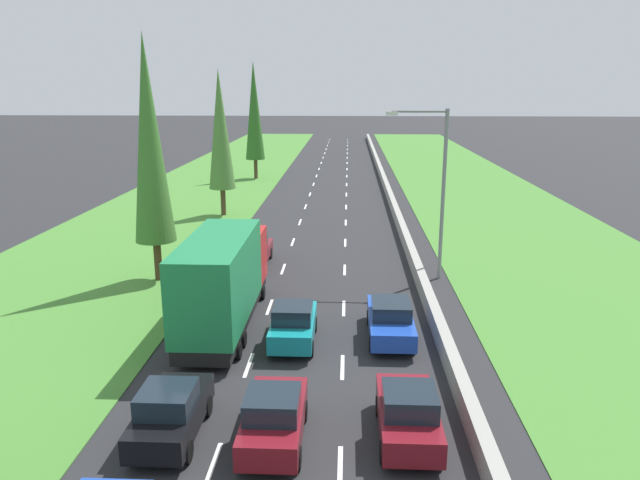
{
  "coord_description": "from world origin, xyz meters",
  "views": [
    {
      "loc": [
        1.86,
        0.91,
        10.11
      ],
      "look_at": [
        0.24,
        35.43,
        1.1
      ],
      "focal_mm": 33.3,
      "sensor_mm": 36.0,
      "label": 1
    }
  ],
  "objects_px": {
    "blue_sedan_right_lane": "(390,319)",
    "green_box_truck_left_lane": "(223,279)",
    "poplar_tree_fourth": "(254,111)",
    "black_hatchback_left_lane": "(171,412)",
    "maroon_hatchback_centre_lane": "(274,417)",
    "teal_hatchback_centre_lane": "(293,324)",
    "poplar_tree_third": "(220,130)",
    "maroon_sedan_left_lane": "(253,252)",
    "street_light_mast": "(437,182)",
    "poplar_tree_second": "(149,141)",
    "maroon_hatchback_right_lane": "(408,414)"
  },
  "relations": [
    {
      "from": "maroon_hatchback_right_lane",
      "to": "maroon_hatchback_centre_lane",
      "type": "relative_size",
      "value": 1.0
    },
    {
      "from": "maroon_hatchback_right_lane",
      "to": "poplar_tree_second",
      "type": "bearing_deg",
      "value": 129.82
    },
    {
      "from": "poplar_tree_fourth",
      "to": "street_light_mast",
      "type": "relative_size",
      "value": 1.42
    },
    {
      "from": "green_box_truck_left_lane",
      "to": "blue_sedan_right_lane",
      "type": "bearing_deg",
      "value": -6.77
    },
    {
      "from": "maroon_hatchback_centre_lane",
      "to": "maroon_sedan_left_lane",
      "type": "bearing_deg",
      "value": 100.87
    },
    {
      "from": "green_box_truck_left_lane",
      "to": "poplar_tree_second",
      "type": "xyz_separation_m",
      "value": [
        -4.83,
        6.13,
        5.23
      ]
    },
    {
      "from": "poplar_tree_fourth",
      "to": "green_box_truck_left_lane",
      "type": "bearing_deg",
      "value": -83.12
    },
    {
      "from": "maroon_sedan_left_lane",
      "to": "street_light_mast",
      "type": "relative_size",
      "value": 0.5
    },
    {
      "from": "maroon_hatchback_right_lane",
      "to": "teal_hatchback_centre_lane",
      "type": "xyz_separation_m",
      "value": [
        -3.96,
        6.56,
        0.0
      ]
    },
    {
      "from": "teal_hatchback_centre_lane",
      "to": "poplar_tree_second",
      "type": "bearing_deg",
      "value": 135.85
    },
    {
      "from": "green_box_truck_left_lane",
      "to": "poplar_tree_fourth",
      "type": "relative_size",
      "value": 0.74
    },
    {
      "from": "maroon_hatchback_right_lane",
      "to": "maroon_hatchback_centre_lane",
      "type": "bearing_deg",
      "value": -174.47
    },
    {
      "from": "teal_hatchback_centre_lane",
      "to": "poplar_tree_fourth",
      "type": "relative_size",
      "value": 0.31
    },
    {
      "from": "black_hatchback_left_lane",
      "to": "maroon_sedan_left_lane",
      "type": "relative_size",
      "value": 0.87
    },
    {
      "from": "poplar_tree_third",
      "to": "maroon_sedan_left_lane",
      "type": "bearing_deg",
      "value": -71.51
    },
    {
      "from": "maroon_hatchback_right_lane",
      "to": "street_light_mast",
      "type": "relative_size",
      "value": 0.43
    },
    {
      "from": "maroon_hatchback_centre_lane",
      "to": "poplar_tree_third",
      "type": "relative_size",
      "value": 0.34
    },
    {
      "from": "maroon_hatchback_right_lane",
      "to": "maroon_sedan_left_lane",
      "type": "distance_m",
      "value": 18.72
    },
    {
      "from": "green_box_truck_left_lane",
      "to": "maroon_sedan_left_lane",
      "type": "xyz_separation_m",
      "value": [
        -0.21,
        9.1,
        -1.37
      ]
    },
    {
      "from": "poplar_tree_third",
      "to": "blue_sedan_right_lane",
      "type": "bearing_deg",
      "value": -63.34
    },
    {
      "from": "teal_hatchback_centre_lane",
      "to": "poplar_tree_second",
      "type": "distance_m",
      "value": 12.88
    },
    {
      "from": "black_hatchback_left_lane",
      "to": "street_light_mast",
      "type": "height_order",
      "value": "street_light_mast"
    },
    {
      "from": "blue_sedan_right_lane",
      "to": "teal_hatchback_centre_lane",
      "type": "xyz_separation_m",
      "value": [
        -3.94,
        -0.75,
        0.02
      ]
    },
    {
      "from": "green_box_truck_left_lane",
      "to": "maroon_hatchback_centre_lane",
      "type": "xyz_separation_m",
      "value": [
        3.17,
        -8.52,
        -1.35
      ]
    },
    {
      "from": "teal_hatchback_centre_lane",
      "to": "poplar_tree_third",
      "type": "distance_m",
      "value": 26.11
    },
    {
      "from": "black_hatchback_left_lane",
      "to": "poplar_tree_fourth",
      "type": "xyz_separation_m",
      "value": [
        -5.18,
        50.38,
        6.59
      ]
    },
    {
      "from": "street_light_mast",
      "to": "poplar_tree_third",
      "type": "bearing_deg",
      "value": 133.43
    },
    {
      "from": "green_box_truck_left_lane",
      "to": "poplar_tree_fourth",
      "type": "xyz_separation_m",
      "value": [
        -5.07,
        42.0,
        5.24
      ]
    },
    {
      "from": "maroon_hatchback_right_lane",
      "to": "green_box_truck_left_lane",
      "type": "height_order",
      "value": "green_box_truck_left_lane"
    },
    {
      "from": "blue_sedan_right_lane",
      "to": "green_box_truck_left_lane",
      "type": "xyz_separation_m",
      "value": [
        -7.04,
        0.84,
        1.37
      ]
    },
    {
      "from": "teal_hatchback_centre_lane",
      "to": "poplar_tree_third",
      "type": "height_order",
      "value": "poplar_tree_third"
    },
    {
      "from": "poplar_tree_second",
      "to": "maroon_sedan_left_lane",
      "type": "bearing_deg",
      "value": 32.78
    },
    {
      "from": "poplar_tree_fourth",
      "to": "street_light_mast",
      "type": "bearing_deg",
      "value": -66.77
    },
    {
      "from": "blue_sedan_right_lane",
      "to": "green_box_truck_left_lane",
      "type": "bearing_deg",
      "value": 173.23
    },
    {
      "from": "maroon_hatchback_centre_lane",
      "to": "teal_hatchback_centre_lane",
      "type": "distance_m",
      "value": 6.94
    },
    {
      "from": "maroon_sedan_left_lane",
      "to": "poplar_tree_second",
      "type": "relative_size",
      "value": 0.35
    },
    {
      "from": "black_hatchback_left_lane",
      "to": "blue_sedan_right_lane",
      "type": "height_order",
      "value": "black_hatchback_left_lane"
    },
    {
      "from": "black_hatchback_left_lane",
      "to": "poplar_tree_fourth",
      "type": "height_order",
      "value": "poplar_tree_fourth"
    },
    {
      "from": "poplar_tree_third",
      "to": "green_box_truck_left_lane",
      "type": "bearing_deg",
      "value": -78.19
    },
    {
      "from": "blue_sedan_right_lane",
      "to": "street_light_mast",
      "type": "xyz_separation_m",
      "value": [
        2.83,
        8.02,
        4.42
      ]
    },
    {
      "from": "blue_sedan_right_lane",
      "to": "poplar_tree_second",
      "type": "height_order",
      "value": "poplar_tree_second"
    },
    {
      "from": "blue_sedan_right_lane",
      "to": "poplar_tree_third",
      "type": "distance_m",
      "value": 26.9
    },
    {
      "from": "maroon_hatchback_right_lane",
      "to": "poplar_tree_third",
      "type": "bearing_deg",
      "value": 110.98
    },
    {
      "from": "black_hatchback_left_lane",
      "to": "green_box_truck_left_lane",
      "type": "height_order",
      "value": "green_box_truck_left_lane"
    },
    {
      "from": "blue_sedan_right_lane",
      "to": "street_light_mast",
      "type": "relative_size",
      "value": 0.5
    },
    {
      "from": "green_box_truck_left_lane",
      "to": "poplar_tree_third",
      "type": "height_order",
      "value": "poplar_tree_third"
    },
    {
      "from": "maroon_hatchback_right_lane",
      "to": "poplar_tree_fourth",
      "type": "relative_size",
      "value": 0.31
    },
    {
      "from": "maroon_hatchback_right_lane",
      "to": "blue_sedan_right_lane",
      "type": "xyz_separation_m",
      "value": [
        -0.02,
        7.3,
        -0.02
      ]
    },
    {
      "from": "maroon_hatchback_right_lane",
      "to": "maroon_hatchback_centre_lane",
      "type": "xyz_separation_m",
      "value": [
        -3.89,
        -0.38,
        0.0
      ]
    },
    {
      "from": "maroon_sedan_left_lane",
      "to": "black_hatchback_left_lane",
      "type": "bearing_deg",
      "value": -88.95
    }
  ]
}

